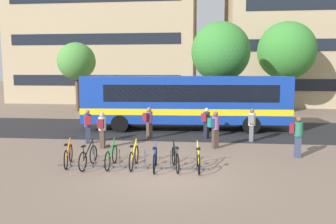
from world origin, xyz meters
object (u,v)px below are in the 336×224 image
(parked_bicycle_black_1, at_px, (88,157))
(parked_bicycle_blue_4, at_px, (155,159))
(parked_bicycle_orange_0, at_px, (68,155))
(parked_bicycle_green_2, at_px, (111,157))
(commuter_red_pack_4, at_px, (88,124))
(commuter_maroon_pack_2, at_px, (206,121))
(street_tree_1, at_px, (287,51))
(commuter_maroon_pack_6, at_px, (297,134))
(parked_bicycle_yellow_6, at_px, (198,160))
(commuter_maroon_pack_3, at_px, (149,121))
(street_tree_2, at_px, (76,61))
(street_tree_0, at_px, (221,52))
(parked_bicycle_yellow_3, at_px, (134,157))
(city_bus, at_px, (184,100))
(commuter_grey_pack_5, at_px, (252,123))
(commuter_maroon_pack_1, at_px, (102,128))
(parked_bicycle_black_5, at_px, (175,159))
(commuter_teal_pack_0, at_px, (215,127))

(parked_bicycle_black_1, distance_m, parked_bicycle_blue_4, 2.47)
(parked_bicycle_orange_0, distance_m, parked_bicycle_green_2, 1.64)
(commuter_red_pack_4, bearing_deg, commuter_maroon_pack_2, -94.49)
(street_tree_1, bearing_deg, commuter_maroon_pack_6, -100.97)
(parked_bicycle_yellow_6, height_order, commuter_maroon_pack_3, commuter_maroon_pack_3)
(street_tree_1, bearing_deg, street_tree_2, -175.76)
(street_tree_0, xyz_separation_m, street_tree_2, (-12.13, 3.33, -0.56))
(parked_bicycle_green_2, height_order, parked_bicycle_yellow_3, same)
(commuter_maroon_pack_6, bearing_deg, parked_bicycle_yellow_3, -149.48)
(city_bus, xyz_separation_m, commuter_maroon_pack_6, (4.99, -6.10, -0.80))
(parked_bicycle_blue_4, bearing_deg, street_tree_0, -16.59)
(commuter_red_pack_4, bearing_deg, commuter_grey_pack_5, -102.71)
(city_bus, height_order, commuter_grey_pack_5, city_bus)
(commuter_maroon_pack_1, xyz_separation_m, commuter_grey_pack_5, (6.96, 2.25, -0.00))
(parked_bicycle_green_2, height_order, parked_bicycle_black_5, same)
(parked_bicycle_black_1, distance_m, commuter_teal_pack_0, 5.94)
(parked_bicycle_green_2, xyz_separation_m, parked_bicycle_yellow_6, (3.18, -0.10, 0.00))
(parked_bicycle_black_5, bearing_deg, commuter_maroon_pack_2, -24.30)
(parked_bicycle_black_5, height_order, commuter_red_pack_4, commuter_red_pack_4)
(commuter_maroon_pack_6, distance_m, street_tree_0, 12.07)
(city_bus, relative_size, parked_bicycle_yellow_6, 7.05)
(parked_bicycle_black_1, height_order, commuter_grey_pack_5, commuter_grey_pack_5)
(commuter_maroon_pack_3, distance_m, commuter_grey_pack_5, 5.20)
(commuter_maroon_pack_6, bearing_deg, parked_bicycle_green_2, -151.32)
(parked_bicycle_orange_0, distance_m, commuter_maroon_pack_6, 9.08)
(parked_bicycle_green_2, distance_m, commuter_maroon_pack_6, 7.51)
(parked_bicycle_orange_0, height_order, parked_bicycle_blue_4, same)
(parked_bicycle_black_1, xyz_separation_m, parked_bicycle_blue_4, (2.47, -0.02, 0.00))
(commuter_maroon_pack_2, bearing_deg, parked_bicycle_blue_4, -170.58)
(parked_bicycle_green_2, height_order, commuter_maroon_pack_6, commuter_maroon_pack_6)
(commuter_maroon_pack_1, relative_size, commuter_maroon_pack_3, 1.00)
(commuter_maroon_pack_2, relative_size, street_tree_1, 0.21)
(parked_bicycle_yellow_6, bearing_deg, commuter_maroon_pack_1, 51.02)
(parked_bicycle_blue_4, bearing_deg, street_tree_1, -29.88)
(parked_bicycle_orange_0, bearing_deg, street_tree_2, 6.99)
(parked_bicycle_green_2, bearing_deg, commuter_maroon_pack_1, 22.32)
(commuter_maroon_pack_3, relative_size, commuter_grey_pack_5, 1.00)
(parked_bicycle_yellow_3, distance_m, commuter_maroon_pack_2, 6.22)
(parked_bicycle_black_5, xyz_separation_m, commuter_maroon_pack_1, (-3.59, 2.94, 0.57))
(parked_bicycle_orange_0, relative_size, parked_bicycle_green_2, 0.98)
(parked_bicycle_black_1, relative_size, parked_bicycle_yellow_6, 1.00)
(commuter_teal_pack_0, xyz_separation_m, commuter_maroon_pack_1, (-5.09, -0.55, -0.02))
(parked_bicycle_green_2, distance_m, commuter_maroon_pack_2, 6.65)
(commuter_maroon_pack_2, bearing_deg, street_tree_1, -1.66)
(parked_bicycle_green_2, bearing_deg, parked_bicycle_yellow_3, -88.42)
(commuter_maroon_pack_3, relative_size, street_tree_0, 0.24)
(parked_bicycle_blue_4, bearing_deg, commuter_grey_pack_5, -42.19)
(parked_bicycle_yellow_3, height_order, commuter_maroon_pack_1, commuter_maroon_pack_1)
(parked_bicycle_orange_0, relative_size, street_tree_1, 0.22)
(commuter_maroon_pack_6, bearing_deg, commuter_maroon_pack_1, -173.07)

